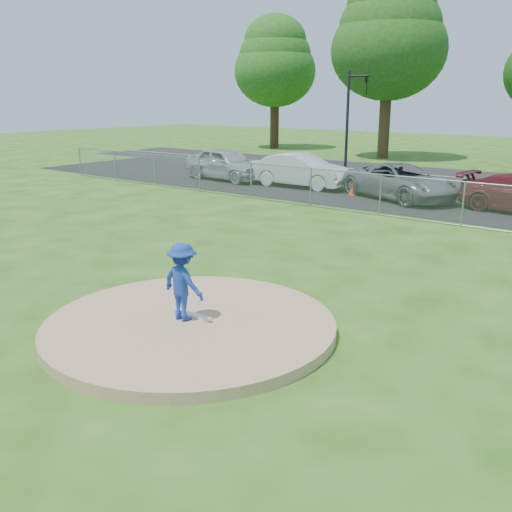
% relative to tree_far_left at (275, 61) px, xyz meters
% --- Properties ---
extents(ground, '(120.00, 120.00, 0.00)m').
position_rel_tree_far_left_xyz_m(ground, '(22.00, -23.00, -7.06)').
color(ground, '#265312').
rests_on(ground, ground).
extents(pitchers_mound, '(5.40, 5.40, 0.20)m').
position_rel_tree_far_left_xyz_m(pitchers_mound, '(22.00, -33.00, -6.96)').
color(pitchers_mound, tan).
rests_on(pitchers_mound, ground).
extents(pitching_rubber, '(0.60, 0.15, 0.04)m').
position_rel_tree_far_left_xyz_m(pitching_rubber, '(22.00, -32.80, -6.84)').
color(pitching_rubber, white).
rests_on(pitching_rubber, pitchers_mound).
extents(chain_link_fence, '(40.00, 0.06, 1.50)m').
position_rel_tree_far_left_xyz_m(chain_link_fence, '(22.00, -21.00, -6.31)').
color(chain_link_fence, gray).
rests_on(chain_link_fence, ground).
extents(parking_lot, '(50.00, 8.00, 0.01)m').
position_rel_tree_far_left_xyz_m(parking_lot, '(22.00, -16.50, -7.05)').
color(parking_lot, black).
rests_on(parking_lot, ground).
extents(tree_far_left, '(6.72, 6.72, 10.74)m').
position_rel_tree_far_left_xyz_m(tree_far_left, '(0.00, 0.00, 0.00)').
color(tree_far_left, '#331F12').
rests_on(tree_far_left, ground).
extents(tree_left, '(7.84, 7.84, 12.53)m').
position_rel_tree_far_left_xyz_m(tree_left, '(11.00, -2.00, 1.18)').
color(tree_left, '#3B2815').
rests_on(tree_left, ground).
extents(traffic_signal_left, '(1.28, 0.20, 5.60)m').
position_rel_tree_far_left_xyz_m(traffic_signal_left, '(13.24, -11.00, -3.70)').
color(traffic_signal_left, black).
rests_on(traffic_signal_left, ground).
extents(pitcher, '(0.97, 0.59, 1.46)m').
position_rel_tree_far_left_xyz_m(pitcher, '(21.87, -33.02, -6.13)').
color(pitcher, '#1B3897').
rests_on(pitcher, pitchers_mound).
extents(traffic_cone, '(0.38, 0.38, 0.73)m').
position_rel_tree_far_left_xyz_m(traffic_cone, '(17.08, -17.61, -6.68)').
color(traffic_cone, '#FF440D').
rests_on(traffic_cone, parking_lot).
extents(parked_car_silver, '(5.04, 2.44, 1.66)m').
position_rel_tree_far_left_xyz_m(parked_car_silver, '(9.51, -17.36, -6.22)').
color(parked_car_silver, '#AFAFB4').
rests_on(parked_car_silver, parking_lot).
extents(parked_car_white, '(4.90, 1.87, 1.60)m').
position_rel_tree_far_left_xyz_m(parked_car_white, '(13.96, -17.07, -6.25)').
color(parked_car_white, silver).
rests_on(parked_car_white, parking_lot).
extents(parked_car_gray, '(5.87, 4.36, 1.48)m').
position_rel_tree_far_left_xyz_m(parked_car_gray, '(19.15, -17.29, -6.31)').
color(parked_car_gray, slate).
rests_on(parked_car_gray, parking_lot).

